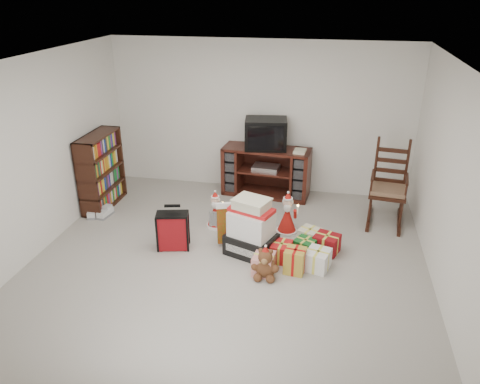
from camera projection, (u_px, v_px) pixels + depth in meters
The scene contains 13 objects.
room at pixel (226, 172), 5.48m from camera, with size 5.01×5.01×2.51m.
tv_stand at pixel (266, 172), 7.78m from camera, with size 1.47×0.63×0.82m.
bookshelf at pixel (101, 172), 7.32m from camera, with size 0.32×0.97×1.18m.
rocking_chair at pixel (387, 193), 6.91m from camera, with size 0.61×0.91×1.29m.
gift_pile at pixel (251, 231), 6.06m from camera, with size 0.73×0.64×0.78m.
red_suitcase at pixel (173, 231), 6.22m from camera, with size 0.44×0.30×0.61m.
stocking at pixel (226, 224), 6.29m from camera, with size 0.29×0.12×0.62m, color #0B660F, non-canonical shape.
teddy_bear at pixel (265, 265), 5.63m from camera, with size 0.26×0.23×0.39m.
santa_figurine at pixel (287, 217), 6.62m from camera, with size 0.31×0.29×0.63m.
mrs_claus_figurine at pixel (216, 213), 6.80m from camera, with size 0.27×0.26×0.56m.
sneaker_pair at pixel (99, 213), 7.17m from camera, with size 0.39×0.33×0.11m.
gift_cluster at pixel (299, 250), 6.00m from camera, with size 0.81×1.18×0.28m.
crt_television at pixel (266, 134), 7.52m from camera, with size 0.72×0.57×0.49m.
Camera 1 is at (1.16, -4.97, 3.27)m, focal length 35.00 mm.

